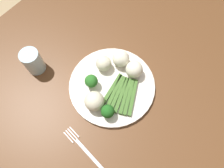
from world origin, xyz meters
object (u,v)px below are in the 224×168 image
Objects in this scene: asparagus_bundle at (122,94)px; cauliflower_front at (121,59)px; broccoli_front_left at (91,82)px; fork at (84,148)px; cauliflower_near_fork at (94,101)px; broccoli_right at (108,111)px; plate at (112,85)px; cauliflower_outer_edge at (104,64)px; dining_table at (101,101)px; cauliflower_left at (134,69)px; water_glass at (33,61)px.

cauliflower_front reaches higher than asparagus_bundle.
broccoli_front_left is 0.21m from fork.
broccoli_right is at bearing -90.09° from cauliflower_near_fork.
cauliflower_outer_edge reaches higher than plate.
cauliflower_near_fork is at bearing -156.97° from dining_table.
fork is at bearing -164.92° from plate.
dining_table is at bearing -151.11° from cauliflower_outer_edge.
asparagus_bundle is 2.50× the size of cauliflower_front.
cauliflower_near_fork is at bearing 89.91° from broccoli_right.
cauliflower_outer_edge is at bearing -130.27° from asparagus_bundle.
water_glass is (-0.19, 0.29, 0.00)m from cauliflower_left.
plate is 4.58× the size of cauliflower_near_fork.
cauliflower_near_fork is 0.18m from cauliflower_front.
plate is at bearing -67.73° from fork.
cauliflower_front is at bearing -10.67° from broccoli_front_left.
dining_table is at bearing 57.08° from broccoli_right.
broccoli_front_left reaches higher than plate.
cauliflower_near_fork is at bearing -85.90° from water_glass.
broccoli_front_left is at bearing -172.73° from cauliflower_outer_edge.
cauliflower_front reaches higher than plate.
broccoli_front_left is 0.83× the size of cauliflower_near_fork.
plate is 0.08m from cauliflower_outer_edge.
cauliflower_front is at bearing 84.40° from cauliflower_left.
cauliflower_front reaches higher than broccoli_front_left.
cauliflower_near_fork is (-0.09, 0.00, 0.04)m from plate.
broccoli_front_left is at bearing 145.86° from cauliflower_left.
plate is 0.11m from broccoli_right.
broccoli_right is 0.17m from cauliflower_left.
cauliflower_front is at bearing -66.85° from fork.
broccoli_front_left is at bearing 50.29° from cauliflower_near_fork.
cauliflower_left is 0.06m from cauliflower_front.
dining_table is 0.17m from broccoli_right.
dining_table is 23.94× the size of cauliflower_front.
asparagus_bundle is (-0.01, -0.05, 0.01)m from plate.
dining_table is 26.15× the size of cauliflower_outer_edge.
asparagus_bundle is at bearing -80.03° from fork.
asparagus_bundle is 0.12m from cauliflower_outer_edge.
asparagus_bundle is 2.50× the size of cauliflower_left.
broccoli_front_left is 0.91× the size of cauliflower_left.
water_glass is (-0.11, 0.26, 0.04)m from plate.
dining_table is 0.11m from plate.
plate is at bearing -49.02° from broccoli_front_left.
cauliflower_near_fork is (-0.17, 0.03, 0.00)m from cauliflower_left.
broccoli_right is (-0.09, -0.05, 0.04)m from plate.
water_glass reaches higher than broccoli_front_left.
broccoli_front_left is at bearing 95.62° from dining_table.
water_glass is at bearing 122.89° from cauliflower_left.
water_glass is (-0.07, 0.24, 0.14)m from dining_table.
water_glass reaches higher than dining_table.
water_glass is (0.11, 0.32, 0.04)m from fork.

